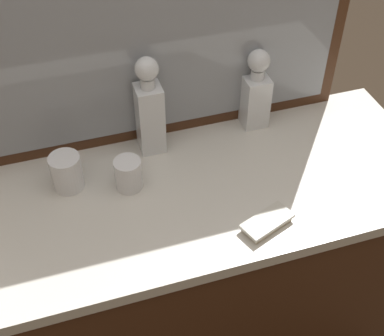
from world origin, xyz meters
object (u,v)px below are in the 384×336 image
Objects in this scene: crystal_tumbler_far_right at (128,175)px; crystal_decanter_left at (255,95)px; silver_brush_right at (267,223)px; crystal_decanter_rear at (150,114)px; crystal_tumbler_center at (67,173)px.

crystal_decanter_left is at bearing 20.09° from crystal_tumbler_far_right.
crystal_tumbler_far_right is 0.40m from silver_brush_right.
crystal_tumbler_center is (-0.26, -0.09, -0.08)m from crystal_decanter_rear.
crystal_tumbler_far_right is at bearing -125.57° from crystal_decanter_rear.
crystal_decanter_left is 2.48× the size of crystal_tumbler_center.
crystal_decanter_rear is 2.03× the size of silver_brush_right.
crystal_tumbler_far_right is at bearing -159.91° from crystal_decanter_left.
crystal_decanter_rear reaches higher than crystal_tumbler_center.
silver_brush_right is (0.47, -0.30, -0.04)m from crystal_tumbler_center.
crystal_tumbler_center is (-0.16, 0.05, 0.01)m from crystal_tumbler_far_right.
crystal_decanter_left is 0.47m from crystal_tumbler_far_right.
crystal_decanter_rear is at bearing 54.43° from crystal_tumbler_far_right.
crystal_tumbler_far_right is (-0.43, -0.16, -0.06)m from crystal_decanter_left.
crystal_decanter_left is 2.84× the size of crystal_tumbler_far_right.
crystal_tumbler_far_right is 0.17m from crystal_tumbler_center.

